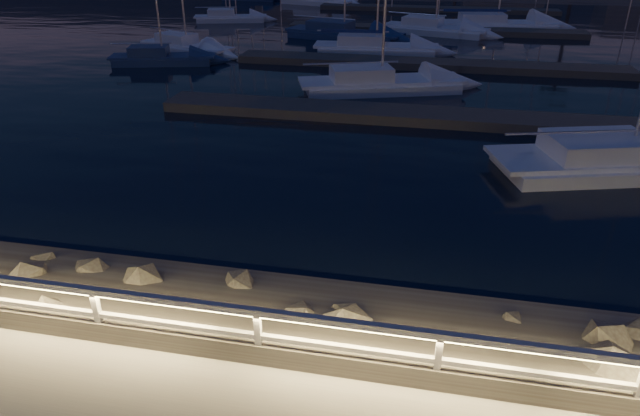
{
  "coord_description": "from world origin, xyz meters",
  "views": [
    {
      "loc": [
        0.57,
        -7.31,
        6.76
      ],
      "look_at": [
        -1.75,
        4.0,
        1.0
      ],
      "focal_mm": 32.0,
      "sensor_mm": 36.0,
      "label": 1
    }
  ],
  "objects_px": {
    "sailboat_b": "(377,82)",
    "sailboat_e": "(185,46)",
    "sailboat_f": "(373,47)",
    "sailboat_i": "(229,17)",
    "sailboat_k": "(341,32)",
    "sailboat_l": "(494,24)",
    "sailboat_d": "(623,158)",
    "sailboat_a": "(160,57)",
    "sailboat_j": "(432,28)",
    "guard_rail": "(372,338)",
    "sailboat_n": "(316,0)"
  },
  "relations": [
    {
      "from": "sailboat_j",
      "to": "sailboat_k",
      "type": "relative_size",
      "value": 0.92
    },
    {
      "from": "sailboat_a",
      "to": "sailboat_n",
      "type": "height_order",
      "value": "sailboat_n"
    },
    {
      "from": "sailboat_j",
      "to": "sailboat_n",
      "type": "distance_m",
      "value": 19.55
    },
    {
      "from": "sailboat_f",
      "to": "sailboat_k",
      "type": "distance_m",
      "value": 5.59
    },
    {
      "from": "sailboat_i",
      "to": "sailboat_k",
      "type": "bearing_deg",
      "value": -45.37
    },
    {
      "from": "sailboat_i",
      "to": "sailboat_j",
      "type": "relative_size",
      "value": 0.78
    },
    {
      "from": "sailboat_a",
      "to": "sailboat_e",
      "type": "bearing_deg",
      "value": 74.38
    },
    {
      "from": "sailboat_b",
      "to": "sailboat_k",
      "type": "xyz_separation_m",
      "value": [
        -4.12,
        13.7,
        -0.01
      ]
    },
    {
      "from": "sailboat_k",
      "to": "sailboat_l",
      "type": "relative_size",
      "value": 0.91
    },
    {
      "from": "sailboat_a",
      "to": "sailboat_d",
      "type": "xyz_separation_m",
      "value": [
        22.23,
        -11.93,
        0.05
      ]
    },
    {
      "from": "sailboat_b",
      "to": "sailboat_d",
      "type": "bearing_deg",
      "value": -62.23
    },
    {
      "from": "sailboat_f",
      "to": "sailboat_d",
      "type": "bearing_deg",
      "value": -63.74
    },
    {
      "from": "sailboat_b",
      "to": "sailboat_d",
      "type": "relative_size",
      "value": 0.88
    },
    {
      "from": "sailboat_e",
      "to": "sailboat_f",
      "type": "distance_m",
      "value": 11.96
    },
    {
      "from": "sailboat_d",
      "to": "sailboat_l",
      "type": "relative_size",
      "value": 0.98
    },
    {
      "from": "sailboat_e",
      "to": "sailboat_k",
      "type": "distance_m",
      "value": 11.23
    },
    {
      "from": "sailboat_e",
      "to": "sailboat_b",
      "type": "bearing_deg",
      "value": -6.2
    },
    {
      "from": "sailboat_i",
      "to": "sailboat_a",
      "type": "bearing_deg",
      "value": -100.39
    },
    {
      "from": "sailboat_b",
      "to": "sailboat_k",
      "type": "bearing_deg",
      "value": 87.26
    },
    {
      "from": "sailboat_f",
      "to": "sailboat_i",
      "type": "distance_m",
      "value": 17.23
    },
    {
      "from": "sailboat_k",
      "to": "sailboat_b",
      "type": "bearing_deg",
      "value": -58.04
    },
    {
      "from": "sailboat_e",
      "to": "sailboat_i",
      "type": "bearing_deg",
      "value": 119.09
    },
    {
      "from": "sailboat_f",
      "to": "sailboat_j",
      "type": "bearing_deg",
      "value": 62.26
    },
    {
      "from": "sailboat_a",
      "to": "sailboat_i",
      "type": "xyz_separation_m",
      "value": [
        -1.59,
        16.15,
        -0.0
      ]
    },
    {
      "from": "guard_rail",
      "to": "sailboat_e",
      "type": "relative_size",
      "value": 3.85
    },
    {
      "from": "sailboat_a",
      "to": "sailboat_e",
      "type": "xyz_separation_m",
      "value": [
        0.05,
        3.42,
        0.03
      ]
    },
    {
      "from": "sailboat_j",
      "to": "sailboat_k",
      "type": "xyz_separation_m",
      "value": [
        -6.32,
        -3.34,
        0.0
      ]
    },
    {
      "from": "sailboat_a",
      "to": "sailboat_e",
      "type": "distance_m",
      "value": 3.42
    },
    {
      "from": "sailboat_f",
      "to": "sailboat_b",
      "type": "bearing_deg",
      "value": -86.53
    },
    {
      "from": "sailboat_f",
      "to": "sailboat_j",
      "type": "relative_size",
      "value": 1.01
    },
    {
      "from": "sailboat_f",
      "to": "sailboat_l",
      "type": "height_order",
      "value": "sailboat_l"
    },
    {
      "from": "guard_rail",
      "to": "sailboat_l",
      "type": "xyz_separation_m",
      "value": [
        4.6,
        40.4,
        -0.93
      ]
    },
    {
      "from": "sailboat_e",
      "to": "sailboat_f",
      "type": "bearing_deg",
      "value": 31.12
    },
    {
      "from": "sailboat_i",
      "to": "sailboat_n",
      "type": "xyz_separation_m",
      "value": [
        4.83,
        12.74,
        0.06
      ]
    },
    {
      "from": "sailboat_n",
      "to": "guard_rail",
      "type": "bearing_deg",
      "value": -58.62
    },
    {
      "from": "sailboat_b",
      "to": "sailboat_i",
      "type": "height_order",
      "value": "sailboat_b"
    },
    {
      "from": "sailboat_b",
      "to": "sailboat_k",
      "type": "relative_size",
      "value": 0.95
    },
    {
      "from": "guard_rail",
      "to": "sailboat_e",
      "type": "xyz_separation_m",
      "value": [
        -15.27,
        27.28,
        -0.95
      ]
    },
    {
      "from": "sailboat_j",
      "to": "sailboat_l",
      "type": "bearing_deg",
      "value": 49.06
    },
    {
      "from": "sailboat_i",
      "to": "sailboat_k",
      "type": "relative_size",
      "value": 0.71
    },
    {
      "from": "sailboat_k",
      "to": "sailboat_a",
      "type": "bearing_deg",
      "value": -116.26
    },
    {
      "from": "sailboat_e",
      "to": "sailboat_i",
      "type": "height_order",
      "value": "sailboat_e"
    },
    {
      "from": "sailboat_i",
      "to": "sailboat_j",
      "type": "distance_m",
      "value": 17.12
    },
    {
      "from": "guard_rail",
      "to": "sailboat_i",
      "type": "xyz_separation_m",
      "value": [
        -16.92,
        40.0,
        -0.98
      ]
    },
    {
      "from": "sailboat_b",
      "to": "sailboat_e",
      "type": "xyz_separation_m",
      "value": [
        -13.08,
        6.93,
        -0.03
      ]
    },
    {
      "from": "sailboat_d",
      "to": "sailboat_e",
      "type": "bearing_deg",
      "value": 128.5
    },
    {
      "from": "sailboat_a",
      "to": "sailboat_f",
      "type": "height_order",
      "value": "sailboat_f"
    },
    {
      "from": "sailboat_j",
      "to": "sailboat_l",
      "type": "xyz_separation_m",
      "value": [
        4.6,
        3.02,
        0.01
      ]
    },
    {
      "from": "sailboat_b",
      "to": "sailboat_e",
      "type": "bearing_deg",
      "value": 132.59
    },
    {
      "from": "sailboat_b",
      "to": "sailboat_f",
      "type": "relative_size",
      "value": 1.03
    }
  ]
}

